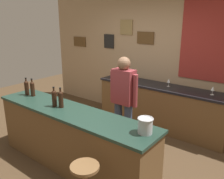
{
  "coord_description": "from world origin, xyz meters",
  "views": [
    {
      "loc": [
        2.45,
        -2.54,
        2.21
      ],
      "look_at": [
        0.1,
        0.45,
        1.05
      ],
      "focal_mm": 38.36,
      "sensor_mm": 36.0,
      "label": 1
    }
  ],
  "objects": [
    {
      "name": "wine_bottle_d",
      "position": [
        -0.19,
        -0.4,
        1.06
      ],
      "size": [
        0.07,
        0.07,
        0.31
      ],
      "color": "black",
      "rests_on": "bar_counter"
    },
    {
      "name": "wine_bottle_c",
      "position": [
        -0.31,
        -0.43,
        1.06
      ],
      "size": [
        0.07,
        0.07,
        0.31
      ],
      "color": "black",
      "rests_on": "bar_counter"
    },
    {
      "name": "wine_glass_a",
      "position": [
        0.54,
        1.69,
        1.01
      ],
      "size": [
        0.07,
        0.07,
        0.16
      ],
      "color": "silver",
      "rests_on": "side_counter"
    },
    {
      "name": "wine_bottle_b",
      "position": [
        -0.99,
        -0.34,
        1.06
      ],
      "size": [
        0.07,
        0.07,
        0.31
      ],
      "color": "black",
      "rests_on": "bar_counter"
    },
    {
      "name": "wine_bottle_a",
      "position": [
        -1.12,
        -0.36,
        1.06
      ],
      "size": [
        0.07,
        0.07,
        0.31
      ],
      "color": "black",
      "rests_on": "bar_counter"
    },
    {
      "name": "back_wall",
      "position": [
        0.02,
        2.03,
        1.42
      ],
      "size": [
        6.0,
        0.09,
        2.8
      ],
      "color": "tan",
      "rests_on": "ground_plane"
    },
    {
      "name": "ground_plane",
      "position": [
        0.0,
        0.0,
        0.0
      ],
      "size": [
        10.0,
        10.0,
        0.0
      ],
      "primitive_type": "plane",
      "color": "#4C3823"
    },
    {
      "name": "side_counter",
      "position": [
        0.4,
        1.65,
        0.45
      ],
      "size": [
        2.71,
        0.56,
        0.9
      ],
      "color": "brown",
      "rests_on": "ground_plane"
    },
    {
      "name": "bartender",
      "position": [
        0.33,
        0.45,
        0.94
      ],
      "size": [
        0.52,
        0.21,
        1.62
      ],
      "color": "#384766",
      "rests_on": "ground_plane"
    },
    {
      "name": "ice_bucket",
      "position": [
        1.21,
        -0.34,
        1.02
      ],
      "size": [
        0.19,
        0.19,
        0.19
      ],
      "color": "#B7BABF",
      "rests_on": "bar_counter"
    },
    {
      "name": "bar_counter",
      "position": [
        0.0,
        -0.4,
        0.46
      ],
      "size": [
        2.77,
        0.6,
        0.92
      ],
      "color": "brown",
      "rests_on": "ground_plane"
    },
    {
      "name": "wine_glass_b",
      "position": [
        1.37,
        1.67,
        1.01
      ],
      "size": [
        0.07,
        0.07,
        0.16
      ],
      "color": "silver",
      "rests_on": "side_counter"
    }
  ]
}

